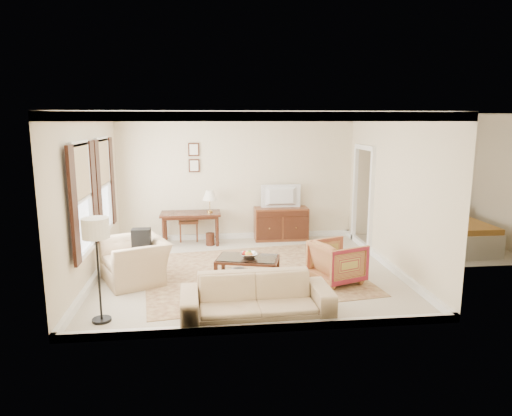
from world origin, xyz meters
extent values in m
cube|color=beige|center=(0.00, 0.00, 0.00)|extent=(5.50, 5.00, 0.01)
cube|color=white|center=(0.00, 0.00, 2.90)|extent=(5.50, 5.00, 0.01)
cube|color=beige|center=(0.00, 2.50, 1.45)|extent=(5.50, 0.01, 2.90)
cube|color=beige|center=(0.00, -2.50, 1.45)|extent=(5.50, 0.01, 2.90)
cube|color=beige|center=(-2.75, 0.00, 1.45)|extent=(0.01, 5.00, 2.90)
cube|color=beige|center=(2.75, 0.00, 1.45)|extent=(0.01, 5.00, 2.90)
cube|color=beige|center=(4.25, 1.15, 0.00)|extent=(3.00, 2.70, 0.01)
cube|color=beige|center=(5.75, 1.15, 1.45)|extent=(0.01, 2.70, 2.90)
cube|color=#5E2C1F|center=(0.07, -0.12, 0.01)|extent=(4.23, 3.76, 0.01)
cube|color=#3C1B11|center=(-1.09, 2.07, 0.71)|extent=(1.34, 0.67, 0.05)
cylinder|color=#3C1B11|center=(-1.68, 1.81, 0.34)|extent=(0.07, 0.07, 0.68)
cylinder|color=#3C1B11|center=(-0.50, 1.81, 0.34)|extent=(0.07, 0.07, 0.68)
cylinder|color=#3C1B11|center=(-1.68, 2.32, 0.34)|extent=(0.07, 0.07, 0.68)
cylinder|color=#3C1B11|center=(-0.50, 2.32, 0.34)|extent=(0.07, 0.07, 0.68)
cube|color=brown|center=(1.01, 2.23, 0.38)|extent=(1.25, 0.48, 0.77)
imported|color=black|center=(1.01, 2.21, 1.21)|extent=(0.88, 0.51, 0.12)
cube|color=#3C1B11|center=(-0.04, -0.54, 0.41)|extent=(1.18, 0.88, 0.04)
cube|color=silver|center=(-0.04, -0.54, 0.44)|extent=(1.11, 0.80, 0.01)
cube|color=silver|center=(-0.04, -0.54, 0.15)|extent=(1.09, 0.78, 0.02)
cube|color=#3C1B11|center=(-0.60, -0.68, 0.20)|extent=(0.07, 0.07, 0.41)
cube|color=#3C1B11|center=(0.36, -0.94, 0.20)|extent=(0.07, 0.07, 0.41)
cube|color=#3C1B11|center=(-0.45, -0.14, 0.20)|extent=(0.07, 0.07, 0.41)
cube|color=#3C1B11|center=(0.51, -0.40, 0.20)|extent=(0.07, 0.07, 0.41)
imported|color=silver|center=(-0.02, -0.55, 0.50)|extent=(0.42, 0.42, 0.10)
imported|color=brown|center=(-0.27, -0.43, 0.18)|extent=(0.28, 0.13, 0.38)
imported|color=brown|center=(0.07, -0.56, 0.17)|extent=(0.23, 0.20, 0.38)
imported|color=maroon|center=(1.51, -0.71, 0.40)|extent=(0.95, 0.98, 0.80)
imported|color=#CBAC89|center=(-1.99, -0.28, 0.50)|extent=(1.15, 1.35, 1.00)
cube|color=black|center=(-1.87, -0.21, 0.75)|extent=(0.36, 0.39, 0.40)
imported|color=#CBAC89|center=(-0.06, -2.04, 0.42)|extent=(2.15, 0.68, 0.83)
cylinder|color=black|center=(-2.24, -1.89, 0.02)|extent=(0.27, 0.27, 0.04)
cylinder|color=black|center=(-2.24, -1.89, 0.64)|extent=(0.03, 0.03, 1.25)
cylinder|color=silver|center=(-2.24, -1.89, 1.35)|extent=(0.37, 0.37, 0.28)
camera|label=1|loc=(-0.75, -8.10, 2.79)|focal=32.00mm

